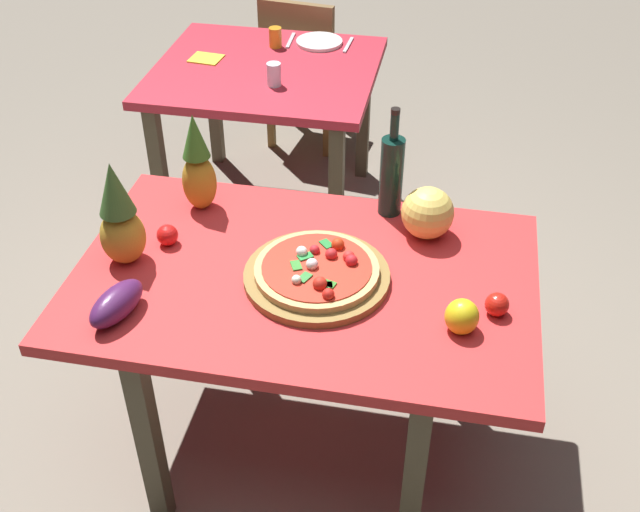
# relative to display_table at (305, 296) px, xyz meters

# --- Properties ---
(ground_plane) EXTENTS (10.00, 10.00, 0.00)m
(ground_plane) POSITION_rel_display_table_xyz_m (0.00, 0.00, -0.67)
(ground_plane) COLOR gray
(display_table) EXTENTS (1.37, 0.88, 0.75)m
(display_table) POSITION_rel_display_table_xyz_m (0.00, 0.00, 0.00)
(display_table) COLOR brown
(display_table) RESTS_ON ground_plane
(background_table) EXTENTS (0.99, 0.90, 0.75)m
(background_table) POSITION_rel_display_table_xyz_m (-0.48, 1.41, -0.02)
(background_table) COLOR brown
(background_table) RESTS_ON ground_plane
(dining_chair) EXTENTS (0.45, 0.45, 0.85)m
(dining_chair) POSITION_rel_display_table_xyz_m (-0.45, 2.09, -0.19)
(dining_chair) COLOR olive
(dining_chair) RESTS_ON ground_plane
(pizza_board) EXTENTS (0.43, 0.43, 0.02)m
(pizza_board) POSITION_rel_display_table_xyz_m (0.04, -0.02, 0.10)
(pizza_board) COLOR olive
(pizza_board) RESTS_ON display_table
(pizza) EXTENTS (0.37, 0.37, 0.06)m
(pizza) POSITION_rel_display_table_xyz_m (0.05, -0.02, 0.13)
(pizza) COLOR tan
(pizza) RESTS_ON pizza_board
(wine_bottle) EXTENTS (0.08, 0.08, 0.37)m
(wine_bottle) POSITION_rel_display_table_xyz_m (0.21, 0.38, 0.23)
(wine_bottle) COLOR #0F2C24
(wine_bottle) RESTS_ON display_table
(pineapple_left) EXTENTS (0.11, 0.11, 0.34)m
(pineapple_left) POSITION_rel_display_table_xyz_m (-0.41, 0.28, 0.24)
(pineapple_left) COLOR #B28523
(pineapple_left) RESTS_ON display_table
(pineapple_right) EXTENTS (0.13, 0.13, 0.34)m
(pineapple_right) POSITION_rel_display_table_xyz_m (-0.54, -0.03, 0.24)
(pineapple_right) COLOR #B78A28
(pineapple_right) RESTS_ON display_table
(melon) EXTENTS (0.17, 0.17, 0.17)m
(melon) POSITION_rel_display_table_xyz_m (0.34, 0.27, 0.17)
(melon) COLOR #EECF5E
(melon) RESTS_ON display_table
(bell_pepper) EXTENTS (0.09, 0.09, 0.10)m
(bell_pepper) POSITION_rel_display_table_xyz_m (0.47, -0.15, 0.13)
(bell_pepper) COLOR yellow
(bell_pepper) RESTS_ON display_table
(eggplant) EXTENTS (0.14, 0.22, 0.09)m
(eggplant) POSITION_rel_display_table_xyz_m (-0.47, -0.28, 0.13)
(eggplant) COLOR #4B1D4E
(eggplant) RESTS_ON display_table
(tomato_at_corner) EXTENTS (0.07, 0.07, 0.07)m
(tomato_at_corner) POSITION_rel_display_table_xyz_m (0.56, -0.07, 0.12)
(tomato_at_corner) COLOR red
(tomato_at_corner) RESTS_ON display_table
(tomato_by_bottle) EXTENTS (0.07, 0.07, 0.07)m
(tomato_by_bottle) POSITION_rel_display_table_xyz_m (-0.45, 0.07, 0.12)
(tomato_by_bottle) COLOR red
(tomato_by_bottle) RESTS_ON display_table
(drinking_glass_juice) EXTENTS (0.06, 0.06, 0.09)m
(drinking_glass_juice) POSITION_rel_display_table_xyz_m (-0.49, 1.64, 0.13)
(drinking_glass_juice) COLOR orange
(drinking_glass_juice) RESTS_ON background_table
(drinking_glass_water) EXTENTS (0.06, 0.06, 0.10)m
(drinking_glass_water) POSITION_rel_display_table_xyz_m (-0.39, 1.24, 0.14)
(drinking_glass_water) COLOR silver
(drinking_glass_water) RESTS_ON background_table
(dinner_plate) EXTENTS (0.22, 0.22, 0.02)m
(dinner_plate) POSITION_rel_display_table_xyz_m (-0.29, 1.72, 0.09)
(dinner_plate) COLOR white
(dinner_plate) RESTS_ON background_table
(fork_utensil) EXTENTS (0.02, 0.18, 0.01)m
(fork_utensil) POSITION_rel_display_table_xyz_m (-0.43, 1.72, 0.09)
(fork_utensil) COLOR silver
(fork_utensil) RESTS_ON background_table
(knife_utensil) EXTENTS (0.02, 0.18, 0.01)m
(knife_utensil) POSITION_rel_display_table_xyz_m (-0.15, 1.72, 0.09)
(knife_utensil) COLOR silver
(knife_utensil) RESTS_ON background_table
(napkin_folded) EXTENTS (0.15, 0.13, 0.01)m
(napkin_folded) POSITION_rel_display_table_xyz_m (-0.77, 1.44, 0.09)
(napkin_folded) COLOR yellow
(napkin_folded) RESTS_ON background_table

